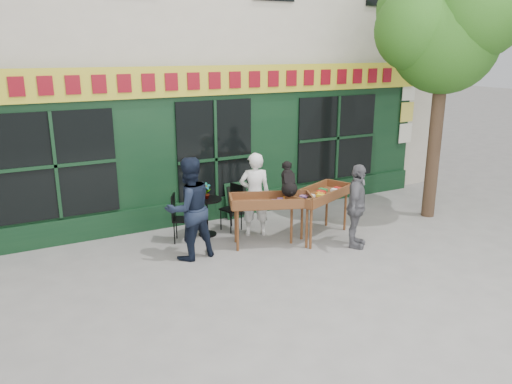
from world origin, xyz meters
TOP-DOWN VIEW (x-y plane):
  - ground at (0.00, 0.00)m, footprint 80.00×80.00m
  - street_tree at (4.34, 0.36)m, footprint 3.05×2.90m
  - book_cart_center at (0.30, 0.43)m, footprint 1.62×1.12m
  - dog at (0.65, 0.38)m, footprint 0.53×0.68m
  - woman at (0.30, 1.08)m, footprint 0.72×0.60m
  - book_cart_right at (1.38, 0.37)m, footprint 1.62×1.16m
  - man_right at (1.68, -0.38)m, footprint 0.95×0.92m
  - bistro_table at (-0.56, 1.49)m, footprint 0.60×0.60m
  - bistro_chair_left at (-1.19, 1.43)m, footprint 0.49×0.49m
  - bistro_chair_right at (0.07, 1.56)m, footprint 0.46×0.46m
  - potted_plant at (-0.56, 1.49)m, footprint 0.19×0.15m
  - man_left at (-1.26, 0.59)m, footprint 0.99×0.82m
  - chalkboard at (0.45, 2.19)m, footprint 0.56×0.21m

SIDE VIEW (x-z plane):
  - ground at x=0.00m, z-range 0.00..0.00m
  - chalkboard at x=0.45m, z-range 0.01..0.79m
  - bistro_table at x=-0.56m, z-range 0.16..0.92m
  - bistro_chair_left at x=-1.19m, z-range 0.08..1.03m
  - bistro_chair_right at x=0.07m, z-range 0.08..1.03m
  - man_right at x=1.68m, z-range 0.00..1.60m
  - book_cart_center at x=0.30m, z-range 0.33..1.32m
  - book_cart_right at x=1.38m, z-range 0.33..1.32m
  - woman at x=0.30m, z-range 0.00..1.69m
  - man_left at x=-1.26m, z-range 0.00..1.84m
  - potted_plant at x=-0.56m, z-range 0.77..1.09m
  - dog at x=0.65m, z-range 0.99..1.59m
  - street_tree at x=4.34m, z-range 1.31..6.91m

